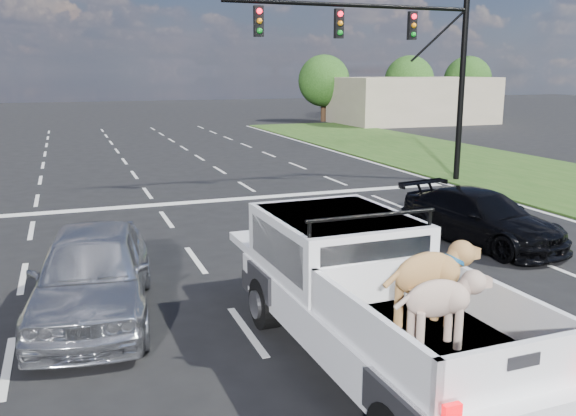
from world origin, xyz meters
The scene contains 10 objects.
ground centered at (0.00, 0.00, 0.00)m, with size 160.00×160.00×0.00m, color black.
road_markings centered at (0.00, 6.56, 0.01)m, with size 17.75×60.00×0.01m.
traffic_signal centered at (7.20, 10.50, 4.73)m, with size 9.11×0.31×7.00m.
building_right centered at (22.00, 34.00, 1.80)m, with size 12.00×7.00×3.60m, color tan.
tree_far_d centered at (16.00, 38.00, 3.29)m, with size 4.20×4.20×5.40m.
tree_far_e centered at (24.00, 38.00, 3.29)m, with size 4.20×4.20×5.40m.
tree_far_f centered at (30.00, 38.00, 3.29)m, with size 4.20×4.20×5.40m.
pickup_truck centered at (-0.43, -1.63, 1.02)m, with size 2.31×5.86×2.18m.
silver_sedan centered at (-3.98, 1.45, 0.78)m, with size 1.83×4.56×1.55m, color #BABCC2.
black_coupe centered at (4.96, 2.98, 0.63)m, with size 1.78×4.37×1.27m, color black.
Camera 1 is at (-4.25, -8.71, 4.05)m, focal length 38.00 mm.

